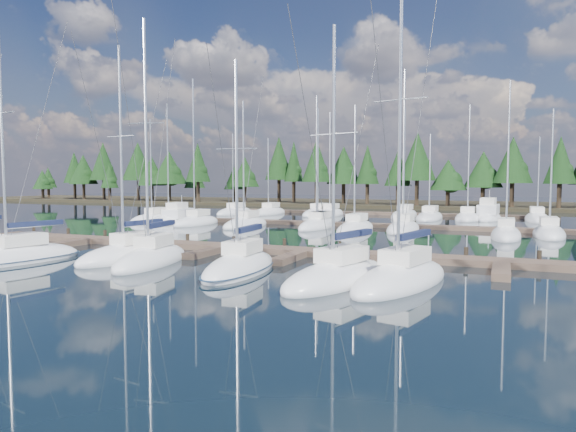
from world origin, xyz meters
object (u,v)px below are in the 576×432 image
at_px(front_sailboat_5, 338,277).
at_px(front_sailboat_6, 402,278).
at_px(front_sailboat_4, 240,267).
at_px(motor_yacht_left, 179,219).
at_px(front_sailboat_2, 129,255).
at_px(front_sailboat_1, 14,258).
at_px(motor_yacht_right, 488,216).
at_px(front_sailboat_3, 152,259).
at_px(main_dock, 223,248).

xyz_separation_m(front_sailboat_5, front_sailboat_6, (2.90, 0.80, 0.02)).
relative_size(front_sailboat_4, motor_yacht_left, 1.46).
relative_size(front_sailboat_2, front_sailboat_6, 0.88).
bearing_deg(front_sailboat_4, front_sailboat_6, 0.42).
relative_size(front_sailboat_1, motor_yacht_left, 1.96).
distance_m(front_sailboat_6, motor_yacht_right, 45.67).
height_order(front_sailboat_4, motor_yacht_right, front_sailboat_4).
bearing_deg(front_sailboat_5, motor_yacht_right, 83.27).
distance_m(front_sailboat_2, front_sailboat_5, 14.27).
xyz_separation_m(motor_yacht_left, motor_yacht_right, (33.26, 19.61, 0.06)).
height_order(front_sailboat_1, front_sailboat_4, front_sailboat_1).
xyz_separation_m(front_sailboat_5, motor_yacht_right, (5.48, 46.39, 0.22)).
distance_m(front_sailboat_2, front_sailboat_6, 17.08).
relative_size(front_sailboat_1, front_sailboat_4, 1.35).
bearing_deg(front_sailboat_3, front_sailboat_1, -160.37).
height_order(front_sailboat_4, front_sailboat_5, front_sailboat_5).
distance_m(front_sailboat_3, motor_yacht_left, 30.11).
bearing_deg(motor_yacht_left, front_sailboat_6, -40.25).
bearing_deg(front_sailboat_3, front_sailboat_4, -4.46).
xyz_separation_m(main_dock, front_sailboat_6, (13.67, -6.81, 0.10)).
bearing_deg(front_sailboat_4, front_sailboat_2, 172.29).
bearing_deg(front_sailboat_3, front_sailboat_6, -1.62).
distance_m(front_sailboat_4, front_sailboat_6, 8.60).
relative_size(front_sailboat_2, front_sailboat_3, 0.93).
xyz_separation_m(front_sailboat_2, front_sailboat_3, (2.27, -0.66, 0.01)).
relative_size(front_sailboat_5, motor_yacht_left, 1.57).
bearing_deg(motor_yacht_left, front_sailboat_4, -49.69).
height_order(main_dock, motor_yacht_right, motor_yacht_right).
bearing_deg(front_sailboat_4, front_sailboat_5, -7.35).
height_order(main_dock, front_sailboat_2, front_sailboat_2).
bearing_deg(front_sailboat_2, motor_yacht_left, 118.71).
bearing_deg(motor_yacht_left, motor_yacht_right, 30.52).
height_order(main_dock, front_sailboat_5, front_sailboat_5).
bearing_deg(front_sailboat_5, front_sailboat_2, 172.43).
bearing_deg(front_sailboat_4, front_sailboat_3, 175.54).
bearing_deg(front_sailboat_1, motor_yacht_right, 62.23).
relative_size(front_sailboat_3, motor_yacht_right, 1.60).
bearing_deg(motor_yacht_right, main_dock, -112.73).
distance_m(main_dock, front_sailboat_1, 12.90).
distance_m(front_sailboat_1, motor_yacht_right, 54.25).
distance_m(front_sailboat_5, motor_yacht_right, 46.71).
bearing_deg(front_sailboat_3, motor_yacht_right, 68.99).
distance_m(front_sailboat_3, front_sailboat_6, 14.78).
bearing_deg(front_sailboat_3, motor_yacht_left, 121.90).
xyz_separation_m(front_sailboat_3, front_sailboat_4, (6.18, -0.48, -0.03)).
relative_size(main_dock, front_sailboat_4, 3.69).
bearing_deg(front_sailboat_4, motor_yacht_right, 76.25).
bearing_deg(front_sailboat_5, front_sailboat_4, 172.65).
distance_m(front_sailboat_1, front_sailboat_6, 22.82).
distance_m(main_dock, front_sailboat_6, 15.27).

